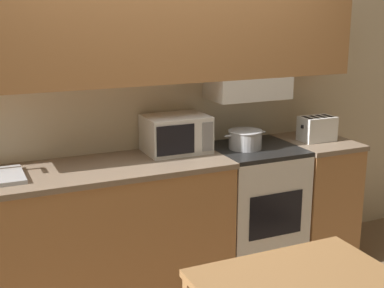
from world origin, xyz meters
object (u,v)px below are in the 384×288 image
Objects in this scene: microwave at (176,134)px; toaster at (317,128)px; stove_range at (254,208)px; cooking_pot at (245,139)px.

microwave is 1.60× the size of toaster.
microwave is (-0.57, 0.12, 0.60)m from stove_range.
cooking_pot is at bearing -13.76° from microwave.
stove_range is 0.55m from cooking_pot.
toaster is at bearing -7.34° from microwave.
toaster is (0.52, -0.02, 0.56)m from stove_range.
microwave reaches higher than stove_range.
stove_range is at bearing -2.54° from cooking_pot.
cooking_pot is 0.61m from toaster.
microwave is at bearing 166.24° from cooking_pot.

